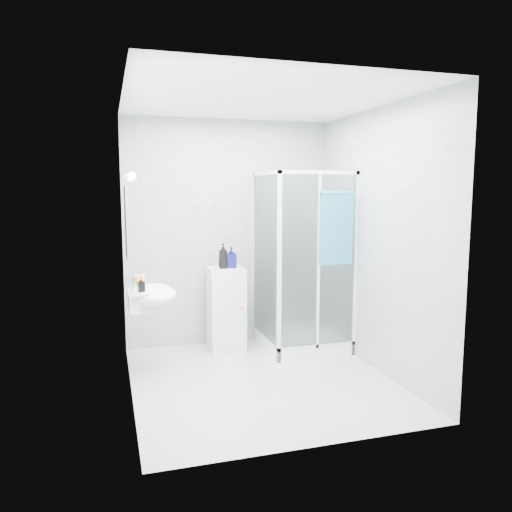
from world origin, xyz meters
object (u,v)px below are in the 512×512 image
object	(u,v)px
wall_basin	(150,295)
hand_towel	(336,226)
shampoo_bottle_b	(231,257)
soap_dispenser_orange	(140,279)
shampoo_bottle_a	(223,256)
shower_enclosure	(298,311)
soap_dispenser_black	(141,285)
storage_cabinet	(226,309)

from	to	relation	value
wall_basin	hand_towel	xyz separation A→B (m)	(1.91, -0.09, 0.63)
hand_towel	shampoo_bottle_b	size ratio (longest dim) A/B	3.26
hand_towel	soap_dispenser_orange	xyz separation A→B (m)	(-1.99, 0.22, -0.49)
wall_basin	shampoo_bottle_a	size ratio (longest dim) A/B	1.99
shower_enclosure	soap_dispenser_orange	world-z (taller)	shower_enclosure
soap_dispenser_orange	soap_dispenser_black	world-z (taller)	soap_dispenser_orange
shampoo_bottle_a	soap_dispenser_orange	world-z (taller)	shampoo_bottle_a
hand_towel	shampoo_bottle_b	distance (m)	1.21
shower_enclosure	wall_basin	world-z (taller)	shower_enclosure
soap_dispenser_orange	soap_dispenser_black	xyz separation A→B (m)	(-0.01, -0.29, -0.01)
hand_towel	wall_basin	bearing A→B (deg)	177.46
shower_enclosure	storage_cabinet	bearing A→B (deg)	162.94
shower_enclosure	soap_dispenser_black	size ratio (longest dim) A/B	14.51
shower_enclosure	storage_cabinet	xyz separation A→B (m)	(-0.77, 0.24, 0.02)
shampoo_bottle_b	hand_towel	bearing A→B (deg)	-32.72
hand_towel	soap_dispenser_black	xyz separation A→B (m)	(-2.00, -0.06, -0.50)
shower_enclosure	shampoo_bottle_b	world-z (taller)	shower_enclosure
soap_dispenser_black	hand_towel	bearing A→B (deg)	1.81
soap_dispenser_orange	storage_cabinet	bearing A→B (deg)	23.30
shower_enclosure	soap_dispenser_orange	xyz separation A→B (m)	(-1.74, -0.18, 0.49)
storage_cabinet	soap_dispenser_black	world-z (taller)	soap_dispenser_black
shampoo_bottle_a	soap_dispenser_black	xyz separation A→B (m)	(-0.93, -0.67, -0.15)
shampoo_bottle_b	soap_dispenser_orange	world-z (taller)	shampoo_bottle_b
shampoo_bottle_a	soap_dispenser_black	distance (m)	1.16
shampoo_bottle_b	soap_dispenser_orange	xyz separation A→B (m)	(-1.02, -0.40, -0.12)
shower_enclosure	wall_basin	size ratio (longest dim) A/B	3.57
storage_cabinet	hand_towel	xyz separation A→B (m)	(1.03, -0.64, 0.96)
soap_dispenser_black	soap_dispenser_orange	bearing A→B (deg)	88.55
storage_cabinet	shampoo_bottle_b	bearing A→B (deg)	-11.21
soap_dispenser_black	wall_basin	bearing A→B (deg)	59.15
shower_enclosure	shampoo_bottle_b	xyz separation A→B (m)	(-0.72, 0.22, 0.61)
shampoo_bottle_b	wall_basin	bearing A→B (deg)	-150.09
storage_cabinet	hand_towel	world-z (taller)	hand_towel
hand_towel	soap_dispenser_black	bearing A→B (deg)	-178.19
wall_basin	soap_dispenser_orange	world-z (taller)	soap_dispenser_orange
shampoo_bottle_a	hand_towel	bearing A→B (deg)	-29.62
storage_cabinet	hand_towel	size ratio (longest dim) A/B	1.23
storage_cabinet	soap_dispenser_orange	world-z (taller)	soap_dispenser_orange
storage_cabinet	hand_towel	distance (m)	1.54
wall_basin	soap_dispenser_black	xyz separation A→B (m)	(-0.09, -0.15, 0.14)
wall_basin	storage_cabinet	world-z (taller)	wall_basin
shampoo_bottle_a	shampoo_bottle_b	bearing A→B (deg)	10.81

